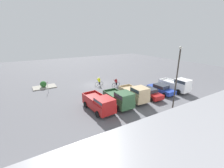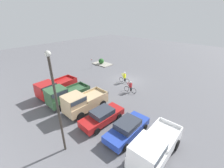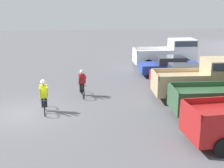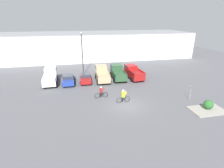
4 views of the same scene
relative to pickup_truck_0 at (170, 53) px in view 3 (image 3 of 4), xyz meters
name	(u,v)px [view 3 (image 3 of 4)]	position (x,y,z in m)	size (l,w,h in m)	color
ground_plane	(28,113)	(9.88, -10.13, -1.20)	(80.00, 80.00, 0.00)	#56565B
pickup_truck_0	(170,53)	(0.00, 0.00, 0.00)	(2.27, 5.09, 2.33)	white
sedan_0	(170,66)	(2.81, -0.79, -0.47)	(1.99, 4.58, 1.45)	#233D9E
sedan_1	(185,75)	(5.61, -0.55, -0.49)	(2.07, 4.57, 1.42)	maroon
pickup_truck_1	(203,79)	(8.42, -0.41, 0.00)	(2.34, 4.88, 2.34)	tan
cyclist_0	(44,96)	(9.68, -9.32, -0.34)	(1.79, 0.51, 1.73)	black
cyclist_1	(82,83)	(7.20, -7.37, -0.41)	(1.81, 0.51, 1.62)	black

